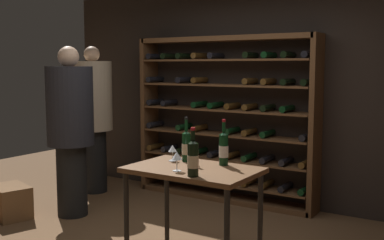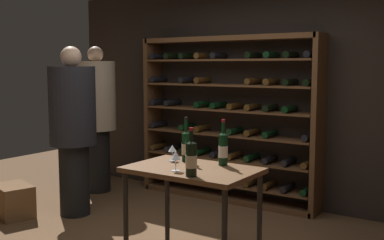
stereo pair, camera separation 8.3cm
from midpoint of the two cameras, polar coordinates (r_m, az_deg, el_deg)
The scene contains 11 objects.
back_wall at distance 5.90m, azimuth 8.86°, elevation 3.07°, with size 5.82×0.10×2.66m, color black.
wine_rack at distance 5.91m, azimuth 4.58°, elevation 0.00°, with size 2.38×0.32×2.03m.
tasting_table at distance 3.92m, azimuth 0.63°, elevation -7.10°, with size 1.04×0.67×0.85m.
person_guest_blue_shirt at distance 5.45m, azimuth -13.62°, elevation -0.49°, with size 0.51×0.51×1.89m.
person_guest_plum_blouse at distance 6.42m, azimuth -10.96°, elevation 0.88°, with size 0.51×0.51×1.92m.
wine_crate at distance 5.74m, azimuth -20.14°, elevation -9.02°, with size 0.48×0.34×0.36m, color brown.
wine_bottle_red_label at distance 4.13m, azimuth -0.14°, elevation -3.09°, with size 0.08×0.08×0.39m.
wine_bottle_gold_foil at distance 3.57m, azimuth 0.57°, elevation -4.57°, with size 0.09×0.09×0.37m.
wine_bottle_amber_reserve at distance 3.98m, azimuth 4.33°, elevation -3.40°, with size 0.08×0.08×0.38m.
wine_glass_stemmed_center at distance 4.16m, azimuth -1.76°, elevation -3.50°, with size 0.07×0.07×0.14m.
wine_glass_stemmed_left at distance 3.76m, azimuth -1.34°, elevation -4.37°, with size 0.08×0.08×0.16m.
Camera 2 is at (2.53, -3.30, 1.67)m, focal length 44.68 mm.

